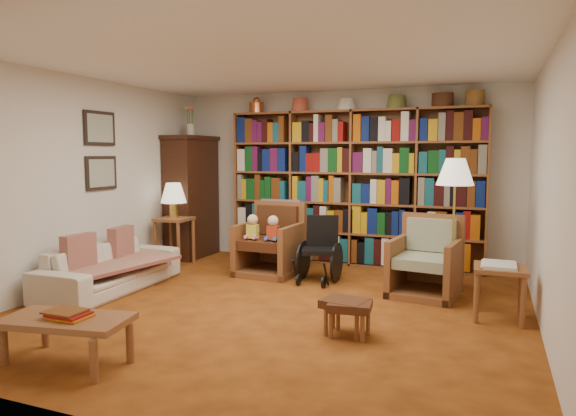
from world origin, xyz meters
The scene contains 23 objects.
floor centered at (0.00, 0.00, 0.00)m, with size 5.00×5.00×0.00m, color #964D17.
ceiling centered at (0.00, 0.00, 2.50)m, with size 5.00×5.00×0.00m, color white.
wall_back centered at (0.00, 2.50, 1.25)m, with size 5.00×5.00×0.00m, color silver.
wall_front centered at (0.00, -2.50, 1.25)m, with size 5.00×5.00×0.00m, color silver.
wall_left centered at (-2.50, 0.00, 1.25)m, with size 5.00×5.00×0.00m, color silver.
wall_right centered at (2.50, 0.00, 1.25)m, with size 5.00×5.00×0.00m, color silver.
bookshelf centered at (0.20, 2.33, 1.17)m, with size 3.60×0.30×2.42m.
curio_cabinet centered at (-2.25, 2.00, 0.95)m, with size 0.50×0.95×2.40m.
framed_pictures centered at (-2.48, 0.30, 1.62)m, with size 0.03×0.52×0.97m.
sofa centered at (-2.05, -0.09, 0.27)m, with size 0.72×1.84×0.54m, color beige.
sofa_throw centered at (-2.00, -0.09, 0.30)m, with size 0.77×1.43×0.04m, color beige.
cushion_left centered at (-2.18, 0.26, 0.45)m, with size 0.13×0.40×0.40m, color maroon.
cushion_right centered at (-2.18, -0.44, 0.45)m, with size 0.13×0.41×0.41m, color maroon.
side_table_lamp centered at (-2.15, 1.36, 0.51)m, with size 0.50×0.50×0.68m.
table_lamp centered at (-2.15, 1.36, 1.02)m, with size 0.36×0.36×0.50m.
armchair_leather centered at (-0.66, 1.44, 0.39)m, with size 0.78×0.83×0.96m.
armchair_sage centered at (1.38, 1.12, 0.34)m, with size 0.81×0.84×0.89m.
wheelchair centered at (0.07, 1.24, 0.37)m, with size 0.51×0.65×0.82m.
floor_lamp centered at (1.67, 1.16, 1.33)m, with size 0.41×0.41×1.54m.
side_table_papers centered at (2.15, 0.43, 0.43)m, with size 0.49×0.49×0.55m.
footstool_a centered at (0.88, -0.51, 0.26)m, with size 0.43×0.38×0.31m.
footstool_b centered at (0.94, -0.55, 0.25)m, with size 0.40×0.35×0.31m.
coffee_table centered at (-0.90, -1.91, 0.31)m, with size 1.02×0.63×0.41m.
Camera 1 is at (2.04, -4.78, 1.58)m, focal length 32.00 mm.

